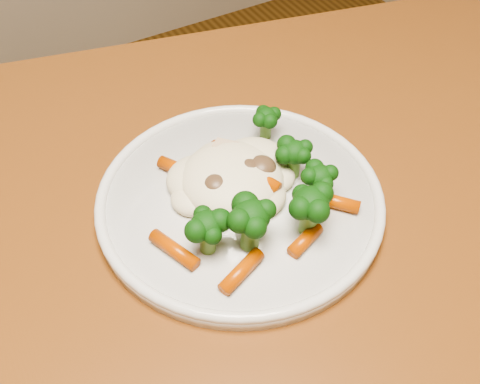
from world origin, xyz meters
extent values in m
cube|color=brown|center=(0.17, -0.01, 0.73)|extent=(1.22, 0.96, 0.04)
cube|color=brown|center=(0.71, 0.17, 0.35)|extent=(0.07, 0.07, 0.71)
cylinder|color=silver|center=(0.17, 0.06, 0.76)|extent=(0.26, 0.26, 0.01)
ellipsoid|color=#FAEFC8|center=(0.17, 0.08, 0.78)|extent=(0.11, 0.10, 0.04)
ellipsoid|color=black|center=(0.12, 0.02, 0.78)|extent=(0.04, 0.04, 0.04)
ellipsoid|color=black|center=(0.15, 0.01, 0.79)|extent=(0.05, 0.05, 0.04)
ellipsoid|color=black|center=(0.20, 0.00, 0.78)|extent=(0.05, 0.05, 0.04)
ellipsoid|color=black|center=(0.23, 0.03, 0.78)|extent=(0.04, 0.04, 0.03)
ellipsoid|color=black|center=(0.22, 0.06, 0.78)|extent=(0.04, 0.04, 0.04)
ellipsoid|color=black|center=(0.23, 0.12, 0.78)|extent=(0.04, 0.04, 0.03)
cylinder|color=#C44D04|center=(0.13, 0.11, 0.77)|extent=(0.03, 0.04, 0.01)
cylinder|color=#C44D04|center=(0.17, 0.11, 0.77)|extent=(0.03, 0.04, 0.01)
cylinder|color=#C44D04|center=(0.21, 0.10, 0.77)|extent=(0.05, 0.04, 0.01)
cylinder|color=#C44D04|center=(0.09, 0.03, 0.77)|extent=(0.03, 0.05, 0.01)
cylinder|color=#C44D04|center=(0.13, -0.01, 0.77)|extent=(0.05, 0.03, 0.01)
cylinder|color=#C44D04|center=(0.19, -0.01, 0.77)|extent=(0.04, 0.02, 0.01)
cylinder|color=#C44D04|center=(0.23, 0.01, 0.77)|extent=(0.04, 0.04, 0.01)
cylinder|color=#C44D04|center=(0.18, 0.06, 0.78)|extent=(0.03, 0.05, 0.01)
ellipsoid|color=brown|center=(0.18, 0.07, 0.78)|extent=(0.03, 0.03, 0.02)
ellipsoid|color=brown|center=(0.19, 0.07, 0.78)|extent=(0.03, 0.03, 0.02)
ellipsoid|color=brown|center=(0.15, 0.07, 0.78)|extent=(0.03, 0.03, 0.02)
cube|color=beige|center=(0.16, 0.10, 0.78)|extent=(0.02, 0.02, 0.01)
cube|color=beige|center=(0.18, 0.11, 0.78)|extent=(0.03, 0.03, 0.01)
camera|label=1|loc=(-0.02, -0.26, 1.16)|focal=45.00mm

